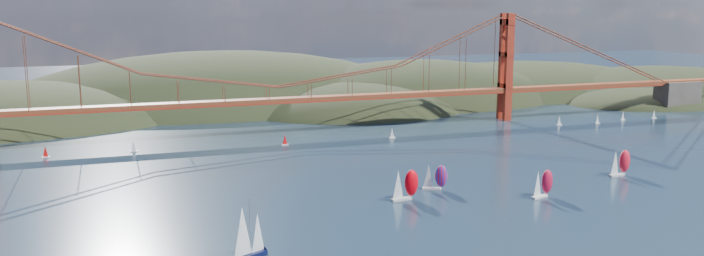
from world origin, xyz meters
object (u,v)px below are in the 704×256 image
(racer_0, at_px, (405,184))
(racer_1, at_px, (542,183))
(sloop_navy, at_px, (247,233))
(racer_2, at_px, (620,162))
(racer_rwb, at_px, (434,177))

(racer_0, distance_m, racer_1, 43.24)
(sloop_navy, distance_m, racer_0, 64.25)
(racer_1, height_order, racer_2, racer_2)
(racer_0, relative_size, racer_1, 1.08)
(racer_0, distance_m, racer_2, 83.48)
(racer_0, bearing_deg, sloop_navy, -156.34)
(sloop_navy, relative_size, racer_2, 1.41)
(racer_1, xyz_separation_m, racer_rwb, (-27.70, 19.30, -0.26))
(racer_1, distance_m, racer_rwb, 33.76)
(racer_0, height_order, racer_1, racer_0)
(sloop_navy, distance_m, racer_rwb, 80.31)
(racer_0, xyz_separation_m, racer_1, (41.70, -11.45, -0.37))
(racer_1, bearing_deg, racer_2, 3.69)
(racer_0, xyz_separation_m, racer_2, (83.43, 3.04, -0.13))
(racer_0, relative_size, racer_2, 1.03)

